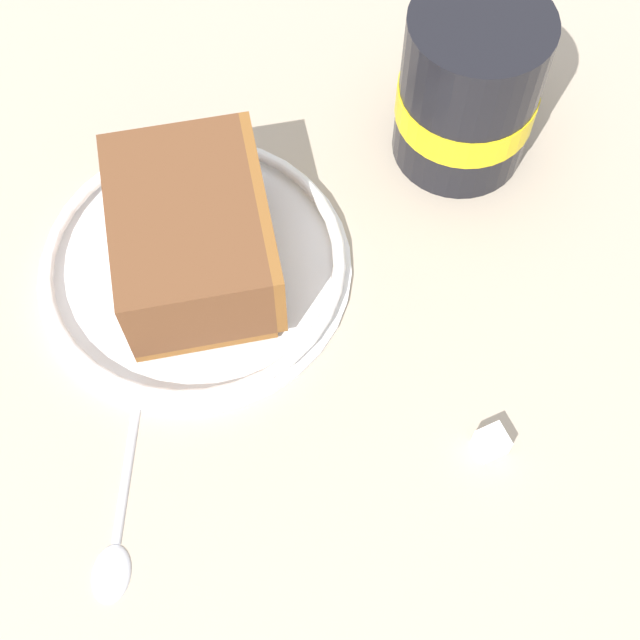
% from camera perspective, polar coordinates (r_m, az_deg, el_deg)
% --- Properties ---
extents(ground_plane, '(1.51, 1.51, 0.03)m').
position_cam_1_polar(ground_plane, '(0.53, -6.01, -1.57)').
color(ground_plane, tan).
extents(small_plate, '(0.19, 0.19, 0.01)m').
position_cam_1_polar(small_plate, '(0.53, -8.15, 3.63)').
color(small_plate, white).
rests_on(small_plate, ground_plane).
extents(cake_slice, '(0.14, 0.13, 0.06)m').
position_cam_1_polar(cake_slice, '(0.50, -8.28, 5.42)').
color(cake_slice, brown).
rests_on(cake_slice, small_plate).
extents(tea_mug, '(0.11, 0.09, 0.11)m').
position_cam_1_polar(tea_mug, '(0.55, 9.68, 14.60)').
color(tea_mug, black).
rests_on(tea_mug, ground_plane).
extents(teaspoon, '(0.12, 0.04, 0.01)m').
position_cam_1_polar(teaspoon, '(0.48, -13.13, -13.52)').
color(teaspoon, silver).
rests_on(teaspoon, ground_plane).
extents(sugar_cube, '(0.02, 0.02, 0.01)m').
position_cam_1_polar(sugar_cube, '(0.48, 11.09, -7.80)').
color(sugar_cube, white).
rests_on(sugar_cube, ground_plane).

